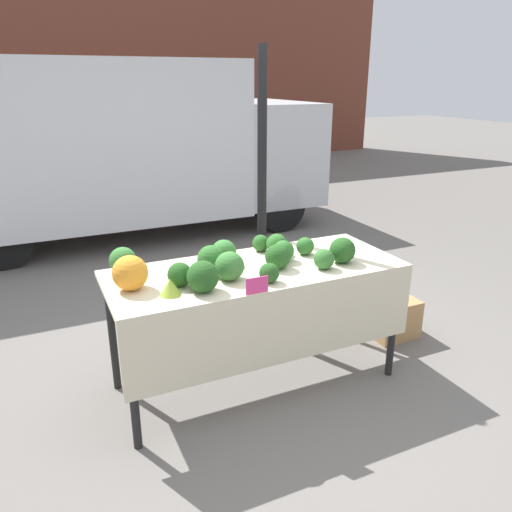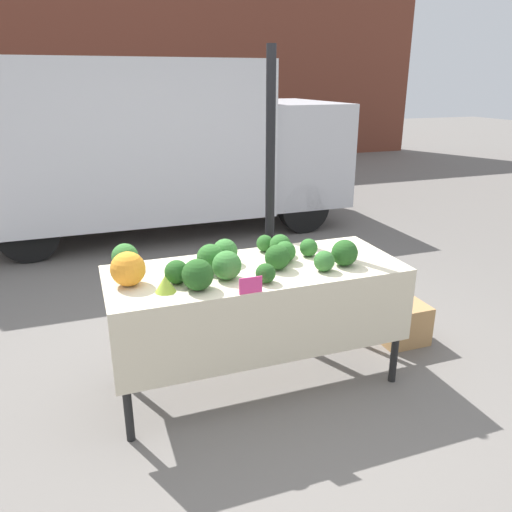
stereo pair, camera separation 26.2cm
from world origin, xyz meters
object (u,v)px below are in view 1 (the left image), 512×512
(parked_truck, at_px, (116,143))
(produce_crate, at_px, (392,317))
(price_sign, at_px, (257,285))
(orange_cauliflower, at_px, (130,273))

(parked_truck, height_order, produce_crate, parked_truck)
(parked_truck, height_order, price_sign, parked_truck)
(produce_crate, bearing_deg, parked_truck, 109.65)
(orange_cauliflower, relative_size, produce_crate, 0.56)
(orange_cauliflower, relative_size, price_sign, 1.49)
(parked_truck, relative_size, price_sign, 36.60)
(orange_cauliflower, distance_m, price_sign, 0.73)
(parked_truck, height_order, orange_cauliflower, parked_truck)
(orange_cauliflower, height_order, produce_crate, orange_cauliflower)
(orange_cauliflower, bearing_deg, produce_crate, 4.35)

